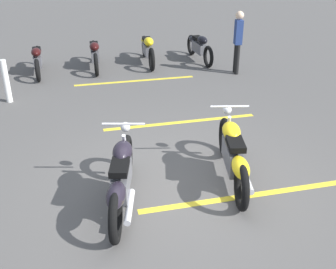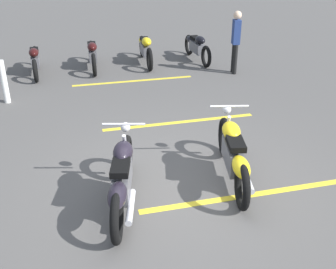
% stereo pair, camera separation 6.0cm
% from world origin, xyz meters
% --- Properties ---
extents(ground_plane, '(60.00, 60.00, 0.00)m').
position_xyz_m(ground_plane, '(0.00, 0.00, 0.00)').
color(ground_plane, '#514F4C').
extents(motorcycle_bright_foreground, '(2.18, 0.80, 1.04)m').
position_xyz_m(motorcycle_bright_foreground, '(-0.19, -0.87, 0.46)').
color(motorcycle_bright_foreground, black).
rests_on(motorcycle_bright_foreground, ground).
extents(motorcycle_dark_foreground, '(2.16, 0.83, 1.04)m').
position_xyz_m(motorcycle_dark_foreground, '(-0.34, 0.90, 0.46)').
color(motorcycle_dark_foreground, black).
rests_on(motorcycle_dark_foreground, ground).
extents(motorcycle_row_far_left, '(2.12, 0.27, 0.80)m').
position_xyz_m(motorcycle_row_far_left, '(6.39, -2.84, 0.44)').
color(motorcycle_row_far_left, black).
rests_on(motorcycle_row_far_left, ground).
extents(motorcycle_row_left, '(2.20, 0.41, 0.83)m').
position_xyz_m(motorcycle_row_left, '(6.57, -1.26, 0.45)').
color(motorcycle_row_left, black).
rests_on(motorcycle_row_left, ground).
extents(motorcycle_row_center, '(2.13, 0.38, 0.80)m').
position_xyz_m(motorcycle_row_center, '(6.53, 0.33, 0.44)').
color(motorcycle_row_center, black).
rests_on(motorcycle_row_center, ground).
extents(motorcycle_row_right, '(2.05, 0.28, 0.77)m').
position_xyz_m(motorcycle_row_right, '(6.48, 1.93, 0.42)').
color(motorcycle_row_right, black).
rests_on(motorcycle_row_right, ground).
extents(bystander_near_row, '(0.28, 0.23, 1.70)m').
position_xyz_m(bystander_near_row, '(4.84, -3.36, 0.95)').
color(bystander_near_row, black).
rests_on(bystander_near_row, ground).
extents(bollard_post, '(0.14, 0.14, 1.00)m').
position_xyz_m(bollard_post, '(4.39, 2.63, 0.50)').
color(bollard_post, white).
rests_on(bollard_post, ground).
extents(parking_stripe_near, '(0.31, 3.20, 0.01)m').
position_xyz_m(parking_stripe_near, '(-0.67, -0.86, 0.00)').
color(parking_stripe_near, yellow).
rests_on(parking_stripe_near, ground).
extents(parking_stripe_mid, '(0.31, 3.20, 0.01)m').
position_xyz_m(parking_stripe_mid, '(2.12, -0.81, 0.00)').
color(parking_stripe_mid, yellow).
rests_on(parking_stripe_mid, ground).
extents(parking_stripe_far, '(0.31, 3.20, 0.01)m').
position_xyz_m(parking_stripe_far, '(5.00, -0.50, 0.00)').
color(parking_stripe_far, yellow).
rests_on(parking_stripe_far, ground).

